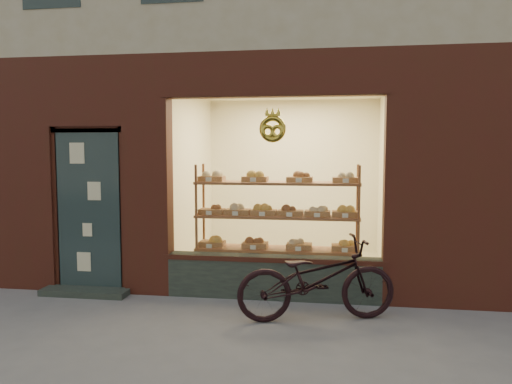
# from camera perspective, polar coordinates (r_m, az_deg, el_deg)

# --- Properties ---
(ground) EXTENTS (90.00, 90.00, 0.00)m
(ground) POSITION_cam_1_polar(r_m,az_deg,el_deg) (4.66, -7.20, -19.26)
(ground) COLOR slate
(display_shelf) EXTENTS (2.20, 0.45, 1.70)m
(display_shelf) POSITION_cam_1_polar(r_m,az_deg,el_deg) (6.75, 2.42, -3.88)
(display_shelf) COLOR brown
(display_shelf) RESTS_ON ground
(bicycle) EXTENTS (1.87, 1.07, 0.93)m
(bicycle) POSITION_cam_1_polar(r_m,az_deg,el_deg) (5.66, 6.92, -9.84)
(bicycle) COLOR black
(bicycle) RESTS_ON ground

